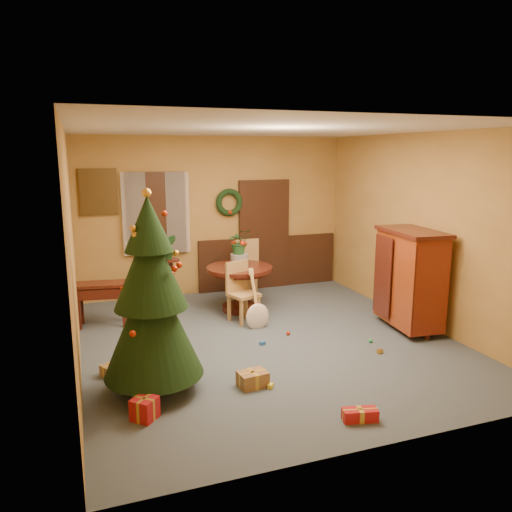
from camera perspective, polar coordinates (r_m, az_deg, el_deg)
name	(u,v)px	position (r m, az deg, el deg)	size (l,w,h in m)	color
room_envelope	(227,233)	(9.39, -3.35, 2.60)	(5.50, 5.50, 5.50)	#3B4956
dining_table	(240,280)	(8.30, -1.89, -2.75)	(1.10, 1.10, 0.75)	black
urn	(239,260)	(8.22, -1.91, -0.49)	(0.30, 0.30, 0.22)	slate
centerpiece_plant	(239,242)	(8.16, -1.92, 1.66)	(0.37, 0.32, 0.41)	#1E4C23
chair_near	(241,289)	(7.82, -1.75, -3.84)	(0.51, 0.51, 0.94)	#A37741
chair_far	(244,264)	(9.25, -1.34, -0.96)	(0.47, 0.47, 1.06)	#A37741
guitar	(257,300)	(7.50, 0.16, -5.10)	(0.37, 0.17, 0.86)	beige
plant_stand	(170,277)	(8.67, -9.76, -2.38)	(0.32, 0.32, 0.83)	black
stand_plant	(169,247)	(8.56, -9.88, 1.03)	(0.23, 0.19, 0.43)	#19471E
christmas_tree	(151,298)	(5.49, -11.88, -4.77)	(1.09, 1.09, 2.24)	#382111
writing_desk	(102,293)	(7.94, -17.24, -4.11)	(0.80, 0.49, 0.67)	black
sideboard	(410,277)	(7.71, 17.19, -2.28)	(0.74, 1.23, 1.51)	#60130B
gift_a	(253,379)	(5.82, -0.38, -13.87)	(0.35, 0.27, 0.17)	brown
gift_b	(145,409)	(5.29, -12.61, -16.66)	(0.31, 0.31, 0.23)	#AA161A
gift_c	(112,369)	(6.35, -16.14, -12.31)	(0.29, 0.27, 0.13)	brown
gift_d	(360,415)	(5.27, 11.80, -17.34)	(0.37, 0.22, 0.12)	#AA161A
toy_a	(262,343)	(6.98, 0.74, -9.93)	(0.08, 0.05, 0.05)	#2961B2
toy_b	(370,341)	(7.23, 12.95, -9.42)	(0.06, 0.06, 0.06)	green
toy_c	(271,386)	(5.80, 1.69, -14.62)	(0.08, 0.05, 0.05)	yellow
toy_d	(288,333)	(7.34, 3.70, -8.80)	(0.06, 0.06, 0.06)	#B5270C
toy_e	(380,351)	(6.90, 13.96, -10.54)	(0.08, 0.05, 0.05)	gold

